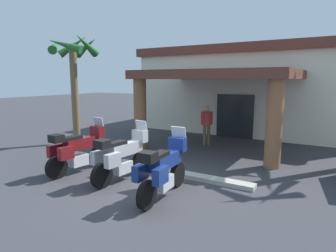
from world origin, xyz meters
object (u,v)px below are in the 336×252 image
at_px(motorcycle_silver, 122,156).
at_px(motorcycle_blue, 163,169).
at_px(motorcycle_maroon, 78,150).
at_px(pedestrian, 207,122).
at_px(palm_tree_roadside, 74,61).
at_px(motel_building, 252,89).

distance_m(motorcycle_silver, motorcycle_blue, 1.67).
bearing_deg(motorcycle_maroon, pedestrian, -14.70).
distance_m(motorcycle_maroon, palm_tree_roadside, 5.18).
relative_size(motel_building, motorcycle_maroon, 5.29).
bearing_deg(palm_tree_roadside, pedestrian, 26.54).
relative_size(motorcycle_silver, palm_tree_roadside, 0.46).
relative_size(motorcycle_maroon, palm_tree_roadside, 0.46).
xyz_separation_m(motorcycle_blue, palm_tree_roadside, (-6.45, 3.15, 2.88)).
distance_m(motel_building, palm_tree_roadside, 9.60).
distance_m(motel_building, motorcycle_maroon, 10.90).
bearing_deg(motorcycle_silver, pedestrian, 1.43).
bearing_deg(palm_tree_roadside, motel_building, 53.48).
distance_m(motorcycle_maroon, motorcycle_silver, 1.62).
xyz_separation_m(motorcycle_silver, pedestrian, (0.29, 5.30, 0.29)).
height_order(motorcycle_silver, motorcycle_blue, same).
xyz_separation_m(motorcycle_blue, pedestrian, (-1.32, 5.71, 0.29)).
relative_size(motel_building, palm_tree_roadside, 2.42).
bearing_deg(motorcycle_blue, motel_building, 0.90).
bearing_deg(pedestrian, motorcycle_blue, 152.85).
xyz_separation_m(motorcycle_maroon, pedestrian, (1.91, 5.42, 0.29)).
xyz_separation_m(motorcycle_maroon, motorcycle_blue, (3.24, -0.29, 0.00)).
height_order(motorcycle_maroon, palm_tree_roadside, palm_tree_roadside).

